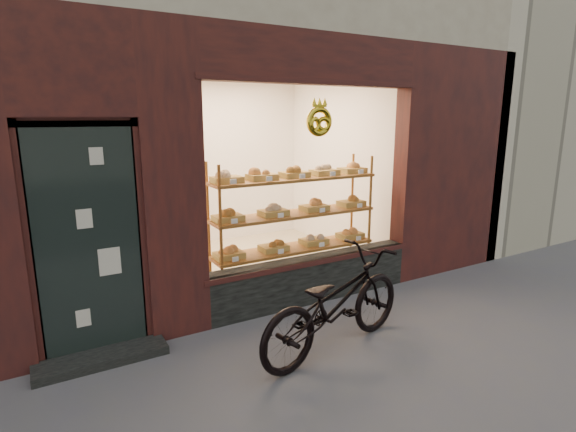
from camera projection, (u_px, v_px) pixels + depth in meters
ground at (412, 405)px, 3.51m from camera, size 90.00×90.00×0.00m
neighbor_right at (533, 28)px, 11.88m from camera, size 12.00×7.00×9.00m
display_shelf at (294, 223)px, 5.69m from camera, size 2.20×0.45×1.70m
bicycle at (335, 303)px, 4.24m from camera, size 1.93×1.00×0.96m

